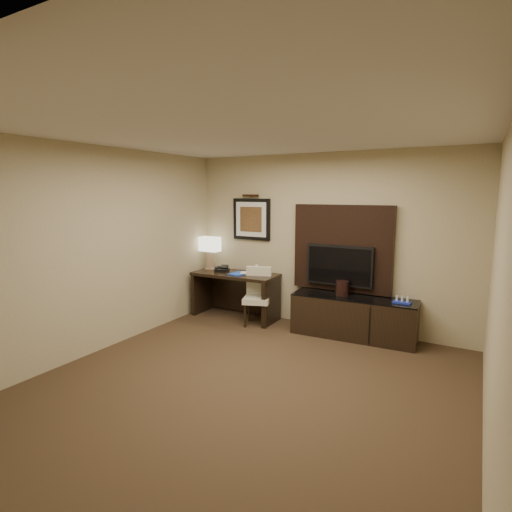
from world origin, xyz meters
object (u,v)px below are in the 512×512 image
Objects in this scene: ice_bucket at (342,288)px; desk_phone at (222,268)px; desk at (235,295)px; credenza at (353,317)px; minibar_tray at (402,300)px; tv at (340,265)px; table_lamp at (210,252)px; water_bottle at (257,270)px; desk_chair at (257,299)px.

desk_phone is at bearing -178.43° from ice_bucket.
desk is 0.81× the size of credenza.
ice_bucket is (2.09, 0.06, -0.11)m from desk_phone.
minibar_tray is (2.67, 0.04, 0.27)m from desk.
table_lamp reaches higher than tv.
table_lamp reaches higher than water_bottle.
tv reaches higher than desk.
ice_bucket is (2.39, -0.02, -0.35)m from table_lamp.
credenza is (2.00, 0.03, -0.08)m from desk.
minibar_tray is at bearing -13.96° from desk_chair.
desk_phone is 2.09m from ice_bucket.
ice_bucket is at bearing 178.85° from minibar_tray.
desk is 6.15× the size of minibar_tray.
water_bottle is (-0.12, 0.21, 0.43)m from desk_chair.
desk_phone is 1.27× the size of water_bottle.
credenza is 2.97× the size of table_lamp.
desk reaches higher than credenza.
tv is 1.40m from desk_chair.
desk_chair is 0.49m from water_bottle.
desk is at bearing -173.73° from tv.
desk is at bearing -178.28° from ice_bucket.
water_bottle is (0.65, 0.05, 0.03)m from desk_phone.
desk is at bearing -7.86° from table_lamp.
desk is 0.51m from desk_phone.
tv is 2.30m from table_lamp.
credenza is at bearing -29.38° from tv.
table_lamp is 3.53× the size of water_bottle.
minibar_tray is at bearing -9.23° from tv.
minibar_tray is (0.94, -0.15, -0.37)m from tv.
desk_phone is at bearing -175.28° from water_bottle.
tv is 1.68× the size of table_lamp.
desk_chair is at bearing -19.65° from desk.
desk_chair is 4.00× the size of ice_bucket.
desk_chair is 0.88m from desk_phone.
minibar_tray is (3.24, -0.04, -0.41)m from table_lamp.
tv is at bearing 170.77° from minibar_tray.
ice_bucket is at bearing -9.91° from desk_chair.
credenza is 0.45m from ice_bucket.
minibar_tray is (2.93, 0.04, -0.17)m from desk_phone.
desk_phone is 1.01× the size of ice_bucket.
credenza is 1.51m from desk_chair.
water_bottle is at bearing -11.59° from desk_phone.
tv is 0.35m from ice_bucket.
ice_bucket is at bearing 0.13° from water_bottle.
table_lamp is (-0.57, 0.08, 0.68)m from desk.
water_bottle is at bearing 179.65° from minibar_tray.
desk_phone is (-0.78, 0.16, 0.40)m from desk_chair.
water_bottle is at bearing 100.73° from desk_chair.
table_lamp is at bearing 148.35° from desk_chair.
minibar_tray is at bearing -0.35° from water_bottle.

